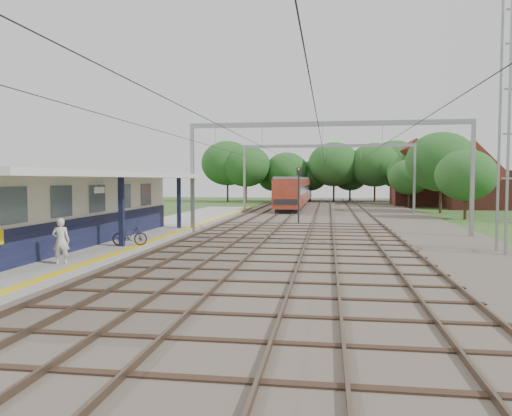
{
  "coord_description": "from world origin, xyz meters",
  "views": [
    {
      "loc": [
        3.59,
        -15.93,
        3.44
      ],
      "look_at": [
        -1.06,
        16.13,
        1.6
      ],
      "focal_mm": 35.0,
      "sensor_mm": 36.0,
      "label": 1
    }
  ],
  "objects_px": {
    "person": "(61,241)",
    "signal_post": "(299,189)",
    "bicycle": "(130,235)",
    "train": "(297,190)"
  },
  "relations": [
    {
      "from": "person",
      "to": "signal_post",
      "type": "relative_size",
      "value": 0.39
    },
    {
      "from": "bicycle",
      "to": "signal_post",
      "type": "height_order",
      "value": "signal_post"
    },
    {
      "from": "bicycle",
      "to": "signal_post",
      "type": "xyz_separation_m",
      "value": [
        6.95,
        16.07,
        1.92
      ]
    },
    {
      "from": "bicycle",
      "to": "signal_post",
      "type": "bearing_deg",
      "value": -39.39
    },
    {
      "from": "signal_post",
      "to": "train",
      "type": "bearing_deg",
      "value": 96.69
    },
    {
      "from": "person",
      "to": "signal_post",
      "type": "height_order",
      "value": "signal_post"
    },
    {
      "from": "train",
      "to": "person",
      "type": "bearing_deg",
      "value": -96.62
    },
    {
      "from": "bicycle",
      "to": "train",
      "type": "relative_size",
      "value": 0.05
    },
    {
      "from": "person",
      "to": "signal_post",
      "type": "xyz_separation_m",
      "value": [
        7.47,
        21.24,
        1.56
      ]
    },
    {
      "from": "bicycle",
      "to": "signal_post",
      "type": "relative_size",
      "value": 0.37
    }
  ]
}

